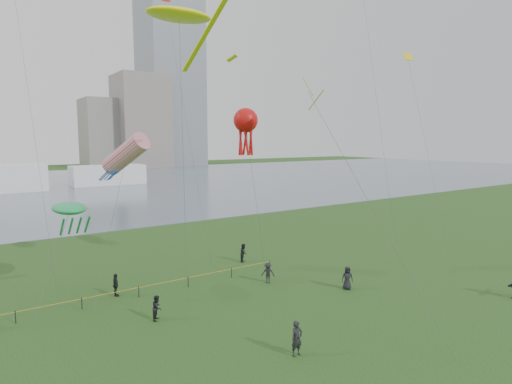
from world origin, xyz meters
TOP-DOWN VIEW (x-y plane):
  - ground_plane at (0.00, 0.00)m, footprint 400.00×400.00m
  - lake at (0.00, 100.00)m, footprint 400.00×120.00m
  - tower at (62.00, 168.00)m, footprint 24.00×24.00m
  - building_mid at (46.00, 162.00)m, footprint 20.00×20.00m
  - building_low at (32.00, 168.00)m, footprint 16.00×18.00m
  - pavilion_right at (14.00, 98.00)m, footprint 18.00×7.00m
  - fence at (-12.64, 15.83)m, footprint 24.07×0.07m
  - spectator_a at (-6.87, 11.28)m, footprint 0.97×1.00m
  - spectator_b at (3.24, 13.01)m, footprint 1.22×1.21m
  - spectator_c at (-7.85, 17.01)m, footprint 0.51×1.04m
  - spectator_d at (7.48, 8.33)m, footprint 1.06×0.96m
  - spectator_f at (-2.40, 2.61)m, footprint 0.71×0.47m
  - spectator_g at (4.89, 19.20)m, footprint 1.08×1.06m
  - kite_stingray at (-1.64, 18.29)m, footprint 5.43×10.17m
  - kite_windsock at (-5.38, 21.28)m, footprint 6.51×9.08m
  - kite_creature at (-10.48, 18.61)m, footprint 4.45×6.04m
  - kite_octopus at (3.00, 15.90)m, footprint 2.03×3.21m
  - kite_delta at (4.41, 9.00)m, footprint 1.36×13.18m

SIDE VIEW (x-z plane):
  - ground_plane at x=0.00m, z-range 0.00..0.00m
  - lake at x=0.00m, z-range -0.02..0.06m
  - fence at x=-12.64m, z-range 0.03..1.08m
  - spectator_a at x=-6.87m, z-range 0.00..1.63m
  - spectator_b at x=3.24m, z-range 0.00..1.69m
  - spectator_c at x=-7.85m, z-range 0.00..1.72m
  - spectator_g at x=4.89m, z-range 0.00..1.76m
  - spectator_d at x=7.48m, z-range 0.00..1.82m
  - spectator_f at x=-2.40m, z-range 0.00..1.93m
  - pavilion_right at x=14.00m, z-range 0.00..5.00m
  - kite_creature at x=-10.48m, z-range 3.10..10.17m
  - kite_windsock at x=-5.38m, z-range 4.28..16.52m
  - kite_octopus at x=3.00m, z-range 5.99..20.20m
  - building_low at x=32.00m, z-range 0.00..28.00m
  - kite_delta at x=4.41m, z-range 6.43..22.38m
  - building_mid at x=46.00m, z-range 0.00..38.00m
  - kite_stingray at x=-1.64m, z-range 10.42..32.23m
  - tower at x=62.00m, z-range 0.00..120.00m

